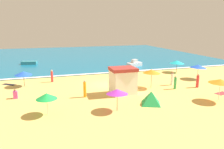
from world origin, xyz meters
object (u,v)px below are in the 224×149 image
(beach_umbrella_5, at_px, (177,62))
(beach_tent, at_px, (151,98))
(beach_umbrella_4, at_px, (117,92))
(beachgoer_5, at_px, (85,89))
(beach_umbrella_3, at_px, (198,66))
(small_boat_1, at_px, (29,63))
(beach_umbrella_6, at_px, (23,73))
(beachgoer_1, at_px, (15,94))
(small_boat_0, at_px, (134,64))
(beachgoer_2, at_px, (52,76))
(beachgoer_4, at_px, (198,81))
(beach_umbrella_0, at_px, (221,81))
(beachgoer_3, at_px, (175,83))
(lifeguard_cabana, at_px, (123,80))
(beachgoer_0, at_px, (172,78))
(beach_umbrella_7, at_px, (47,96))
(beach_umbrella_2, at_px, (152,71))

(beach_umbrella_5, xyz_separation_m, beach_tent, (-10.52, -11.76, -1.03))
(beach_umbrella_4, xyz_separation_m, beachgoer_5, (-2.03, 4.46, -0.86))
(beach_umbrella_3, distance_m, small_boat_1, 29.94)
(beach_umbrella_3, height_order, beach_umbrella_6, beach_umbrella_3)
(beachgoer_1, bearing_deg, small_boat_0, 34.04)
(beach_umbrella_6, bearing_deg, beachgoer_2, 20.40)
(beachgoer_4, bearing_deg, beach_tent, -156.06)
(beach_umbrella_6, xyz_separation_m, beach_tent, (11.95, -10.12, -1.01))
(beach_umbrella_0, xyz_separation_m, beach_umbrella_4, (-10.33, 0.62, -0.29))
(beach_tent, distance_m, beachgoer_1, 13.64)
(beachgoer_2, xyz_separation_m, beachgoer_3, (13.66, -7.60, -0.03))
(lifeguard_cabana, distance_m, beach_umbrella_0, 9.63)
(beachgoer_2, xyz_separation_m, beachgoer_5, (3.04, -7.42, 0.08))
(beachgoer_4, bearing_deg, small_boat_1, 132.18)
(beachgoer_3, distance_m, beachgoer_4, 2.96)
(beach_umbrella_0, bearing_deg, beachgoer_0, 100.04)
(beachgoer_2, relative_size, small_boat_0, 0.54)
(beach_tent, bearing_deg, beach_umbrella_7, 178.09)
(beach_umbrella_6, relative_size, beachgoer_3, 1.74)
(beachgoer_0, relative_size, beachgoer_4, 1.02)
(beach_umbrella_3, xyz_separation_m, beachgoer_5, (-16.44, -3.20, -0.91))
(beach_umbrella_0, distance_m, beachgoer_4, 4.99)
(beachgoer_3, xyz_separation_m, small_boat_0, (0.89, 14.25, -0.21))
(beach_umbrella_4, distance_m, beach_umbrella_5, 18.68)
(beach_umbrella_2, distance_m, small_boat_0, 13.56)
(beach_umbrella_0, height_order, beach_umbrella_5, beach_umbrella_0)
(beachgoer_4, bearing_deg, lifeguard_cabana, 177.89)
(beach_umbrella_0, xyz_separation_m, beachgoer_2, (-15.40, 12.50, -1.23))
(beachgoer_4, height_order, beachgoer_5, beachgoer_5)
(beach_umbrella_5, bearing_deg, lifeguard_cabana, -146.61)
(beachgoer_0, relative_size, beachgoer_3, 1.09)
(beach_umbrella_2, distance_m, beach_umbrella_7, 12.78)
(beach_umbrella_4, bearing_deg, small_boat_0, 62.92)
(beach_tent, relative_size, beachgoer_4, 1.33)
(beach_tent, bearing_deg, small_boat_0, 71.78)
(beach_umbrella_4, height_order, beachgoer_0, beach_umbrella_4)
(lifeguard_cabana, bearing_deg, beachgoer_0, 11.81)
(beach_umbrella_5, height_order, beachgoer_0, beach_umbrella_5)
(beach_umbrella_4, bearing_deg, beachgoer_1, 145.42)
(lifeguard_cabana, distance_m, beachgoer_0, 7.22)
(beach_umbrella_3, distance_m, beachgoer_2, 19.96)
(beach_umbrella_2, relative_size, beachgoer_3, 1.77)
(beachgoer_3, relative_size, beachgoer_5, 0.88)
(beachgoer_0, relative_size, small_boat_1, 0.58)
(beachgoer_0, bearing_deg, beachgoer_1, 179.26)
(beach_umbrella_4, distance_m, beach_umbrella_7, 5.87)
(beachgoer_4, relative_size, small_boat_0, 0.56)
(lifeguard_cabana, bearing_deg, beachgoer_3, -1.25)
(beach_umbrella_0, relative_size, beach_umbrella_4, 1.26)
(beach_umbrella_0, height_order, beach_umbrella_4, beach_umbrella_0)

